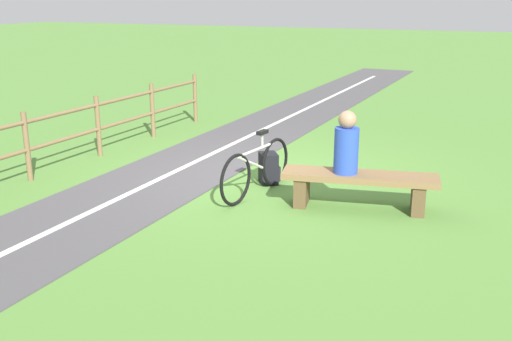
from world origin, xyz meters
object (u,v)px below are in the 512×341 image
(person_seated, at_px, (346,145))
(backpack, at_px, (269,168))
(bench, at_px, (359,184))
(bicycle, at_px, (256,169))

(person_seated, relative_size, backpack, 1.79)
(bench, distance_m, person_seated, 0.53)
(person_seated, bearing_deg, bicycle, -11.55)
(bench, bearing_deg, backpack, -30.57)
(bicycle, xyz_separation_m, backpack, (0.03, -0.54, -0.14))
(bench, relative_size, bicycle, 1.19)
(bench, distance_m, bicycle, 1.42)
(bench, bearing_deg, person_seated, 0.00)
(person_seated, height_order, bicycle, person_seated)
(bicycle, bearing_deg, bench, 99.43)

